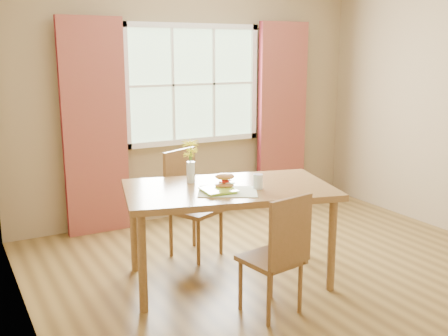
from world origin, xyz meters
TOP-DOWN VIEW (x-y plane):
  - room at (0.00, 0.00)m, footprint 4.24×3.84m
  - window at (0.00, 1.87)m, footprint 1.62×0.06m
  - curtain_left at (-1.15, 1.78)m, footprint 0.65×0.08m
  - curtain_right at (1.15, 1.78)m, footprint 0.65×0.08m
  - dining_table at (-0.54, 0.09)m, footprint 1.82×1.31m
  - chair_near at (-0.52, -0.60)m, footprint 0.43×0.43m
  - chair_far at (-0.57, 0.79)m, footprint 0.54×0.54m
  - placemat at (-0.62, -0.04)m, footprint 0.55×0.51m
  - plate at (-0.69, -0.02)m, footprint 0.26×0.26m
  - croissant_sandwich at (-0.61, 0.03)m, footprint 0.19×0.17m
  - water_glass at (-0.36, -0.07)m, footprint 0.08×0.08m
  - flower_vase at (-0.74, 0.37)m, footprint 0.15×0.15m

SIDE VIEW (x-z plane):
  - chair_near at x=-0.52m, z-range 0.04..0.95m
  - chair_far at x=-0.57m, z-range 0.05..1.03m
  - dining_table at x=-0.54m, z-range 0.32..1.12m
  - placemat at x=-0.62m, z-range 0.80..0.81m
  - plate at x=-0.69m, z-range 0.81..0.82m
  - water_glass at x=-0.36m, z-range 0.80..0.92m
  - croissant_sandwich at x=-0.61m, z-range 0.82..0.93m
  - flower_vase at x=-0.74m, z-range 0.84..1.20m
  - curtain_left at x=-1.15m, z-range 0.00..2.20m
  - curtain_right at x=1.15m, z-range 0.00..2.20m
  - room at x=0.00m, z-range -0.02..2.72m
  - window at x=0.00m, z-range 0.84..2.16m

